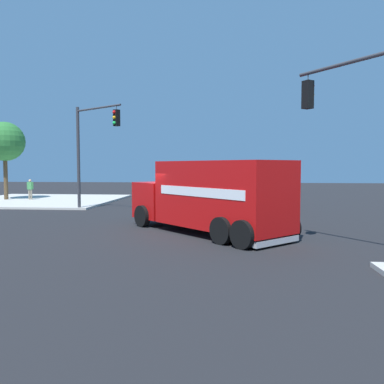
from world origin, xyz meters
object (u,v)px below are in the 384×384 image
traffic_light_secondary (90,141)px  pedestrian_near_corner (30,188)px  shade_tree_near (5,142)px  delivery_truck (210,196)px  traffic_light_primary (374,120)px  pickup_maroon (245,199)px

traffic_light_secondary → pedestrian_near_corner: size_ratio=3.97×
shade_tree_near → pedestrian_near_corner: bearing=92.6°
delivery_truck → shade_tree_near: shade_tree_near is taller
delivery_truck → shade_tree_near: bearing=-128.8°
traffic_light_secondary → delivery_truck: bearing=45.9°
delivery_truck → pedestrian_near_corner: (-13.89, -15.15, -0.50)m
traffic_light_primary → pickup_maroon: bearing=-166.3°
pedestrian_near_corner → shade_tree_near: bearing=-87.4°
traffic_light_primary → pickup_maroon: 13.81m
traffic_light_primary → traffic_light_secondary: size_ratio=0.95×
pickup_maroon → pedestrian_near_corner: size_ratio=3.21×
pedestrian_near_corner → traffic_light_secondary: bearing=49.3°
traffic_light_primary → shade_tree_near: 28.66m
traffic_light_primary → pickup_maroon: traffic_light_primary is taller
traffic_light_primary → traffic_light_secondary: (-12.03, -12.84, 0.21)m
pickup_maroon → shade_tree_near: shade_tree_near is taller
traffic_light_secondary → shade_tree_near: (-6.19, -9.28, 0.40)m
delivery_truck → pickup_maroon: 8.81m
traffic_light_primary → pedestrian_near_corner: (-18.30, -20.13, -3.09)m
shade_tree_near → traffic_light_primary: bearing=50.5°
traffic_light_primary → shade_tree_near: size_ratio=0.98×
delivery_truck → traffic_light_primary: (4.41, 4.98, 2.59)m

